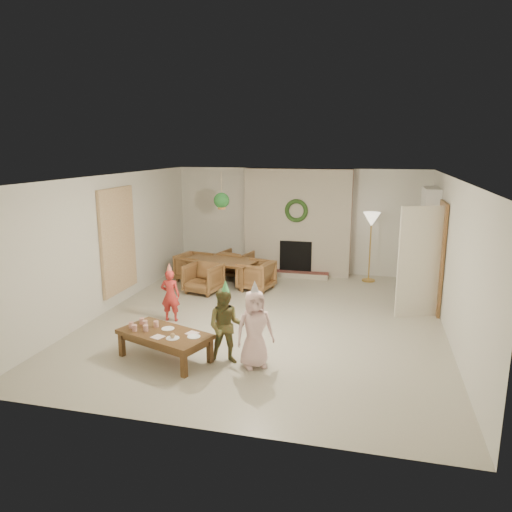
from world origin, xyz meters
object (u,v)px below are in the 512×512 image
(child_red, at_px, (170,295))
(dining_chair_far, at_px, (236,264))
(child_pink, at_px, (255,329))
(dining_chair_left, at_px, (194,267))
(coffee_table_top, at_px, (165,334))
(dining_chair_right, at_px, (256,275))
(dining_chair_near, at_px, (203,278))
(dining_table, at_px, (221,272))
(child_plaid, at_px, (226,326))

(child_red, bearing_deg, dining_chair_far, -102.93)
(child_red, bearing_deg, child_pink, 135.72)
(dining_chair_left, bearing_deg, coffee_table_top, -151.88)
(dining_chair_right, bearing_deg, dining_chair_near, -51.34)
(dining_table, bearing_deg, dining_chair_far, 90.00)
(dining_chair_near, height_order, dining_chair_left, same)
(coffee_table_top, bearing_deg, dining_table, 116.20)
(dining_chair_far, distance_m, dining_chair_left, 1.00)
(coffee_table_top, bearing_deg, dining_chair_near, 120.25)
(coffee_table_top, height_order, child_red, child_red)
(child_plaid, bearing_deg, coffee_table_top, 175.63)
(dining_chair_left, bearing_deg, child_red, -155.13)
(dining_chair_right, height_order, child_pink, child_pink)
(coffee_table_top, bearing_deg, dining_chair_far, 113.33)
(dining_table, distance_m, child_red, 2.41)
(coffee_table_top, distance_m, child_plaid, 0.91)
(dining_table, bearing_deg, dining_chair_left, -180.00)
(dining_chair_right, height_order, child_red, child_red)
(child_pink, bearing_deg, dining_table, 81.60)
(coffee_table_top, bearing_deg, child_red, 130.72)
(dining_chair_right, bearing_deg, dining_chair_far, -128.66)
(dining_chair_far, bearing_deg, dining_chair_left, 45.00)
(dining_table, xyz_separation_m, dining_chair_left, (-0.69, 0.16, 0.03))
(dining_chair_left, relative_size, child_red, 0.74)
(dining_chair_right, distance_m, child_pink, 3.72)
(dining_chair_left, distance_m, child_plaid, 4.43)
(dining_chair_far, height_order, child_red, child_red)
(dining_table, height_order, child_red, child_red)
(dining_chair_near, xyz_separation_m, child_plaid, (1.47, -3.10, 0.23))
(dining_chair_left, distance_m, child_red, 2.62)
(dining_chair_left, bearing_deg, dining_chair_right, -90.00)
(dining_chair_far, xyz_separation_m, dining_chair_left, (-0.85, -0.53, 0.00))
(dining_chair_far, xyz_separation_m, coffee_table_top, (0.27, -4.58, 0.07))
(dining_chair_near, bearing_deg, child_red, -76.75)
(dining_table, xyz_separation_m, dining_chair_right, (0.86, -0.19, 0.03))
(dining_chair_right, xyz_separation_m, coffee_table_top, (-0.44, -3.69, 0.07))
(dining_chair_near, height_order, child_red, child_red)
(dining_chair_left, xyz_separation_m, child_pink, (2.42, -3.95, 0.24))
(child_red, bearing_deg, dining_chair_right, -121.91)
(dining_chair_left, bearing_deg, dining_chair_near, -135.00)
(dining_chair_near, xyz_separation_m, child_red, (0.02, -1.71, 0.15))
(coffee_table_top, distance_m, child_pink, 1.32)
(child_pink, bearing_deg, child_red, 110.27)
(coffee_table_top, bearing_deg, dining_chair_left, 125.37)
(dining_chair_left, height_order, child_pink, child_pink)
(dining_chair_far, xyz_separation_m, dining_chair_right, (0.71, -0.88, 0.00))
(dining_chair_right, relative_size, coffee_table_top, 0.51)
(dining_chair_left, bearing_deg, child_pink, -135.80)
(dining_table, bearing_deg, dining_chair_near, -90.00)
(coffee_table_top, bearing_deg, dining_chair_right, 103.22)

